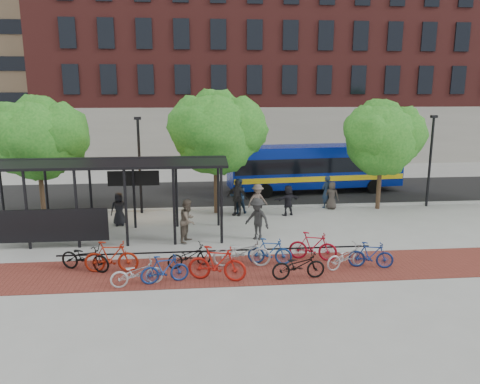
{
  "coord_description": "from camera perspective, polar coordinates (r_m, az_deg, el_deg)",
  "views": [
    {
      "loc": [
        -4.05,
        -21.14,
        6.51
      ],
      "look_at": [
        -1.93,
        1.07,
        1.6
      ],
      "focal_mm": 35.0,
      "sensor_mm": 36.0,
      "label": 1
    }
  ],
  "objects": [
    {
      "name": "bike_5",
      "position": [
        16.37,
        -2.83,
        -8.69
      ],
      "size": [
        2.15,
        1.12,
        1.24
      ],
      "primitive_type": "imported",
      "rotation": [
        0.0,
        0.0,
        1.3
      ],
      "color": "#9F150E",
      "rests_on": "ground"
    },
    {
      "name": "bike_2",
      "position": [
        16.36,
        -12.47,
        -9.59
      ],
      "size": [
        1.87,
        1.02,
        0.93
      ],
      "primitive_type": "imported",
      "rotation": [
        0.0,
        0.0,
        1.81
      ],
      "color": "#A6A6A9",
      "rests_on": "ground"
    },
    {
      "name": "bike_1",
      "position": [
        17.69,
        -15.43,
        -7.63
      ],
      "size": [
        1.99,
        0.67,
        1.18
      ],
      "primitive_type": "imported",
      "rotation": [
        0.0,
        0.0,
        1.51
      ],
      "color": "maroon",
      "rests_on": "ground"
    },
    {
      "name": "bike_4",
      "position": [
        17.69,
        -6.18,
        -7.72
      ],
      "size": [
        1.78,
        1.05,
        0.89
      ],
      "primitive_type": "imported",
      "rotation": [
        0.0,
        0.0,
        1.86
      ],
      "color": "black",
      "rests_on": "ground"
    },
    {
      "name": "pedestrian_7",
      "position": [
        26.57,
        10.48,
        0.03
      ],
      "size": [
        0.79,
        0.71,
        1.82
      ],
      "primitive_type": "imported",
      "rotation": [
        0.0,
        0.0,
        3.66
      ],
      "color": "#1C2B41",
      "rests_on": "ground"
    },
    {
      "name": "tree_a",
      "position": [
        25.82,
        -23.31,
        6.36
      ],
      "size": [
        4.9,
        4.0,
        6.18
      ],
      "color": "#382619",
      "rests_on": "ground"
    },
    {
      "name": "pedestrian_8",
      "position": [
        20.42,
        -6.35,
        -3.48
      ],
      "size": [
        1.02,
        1.13,
        1.9
      ],
      "primitive_type": "imported",
      "rotation": [
        0.0,
        0.0,
        1.17
      ],
      "color": "brown",
      "rests_on": "ground"
    },
    {
      "name": "bike_0",
      "position": [
        18.13,
        -18.36,
        -7.53
      ],
      "size": [
        2.12,
        1.41,
        1.05
      ],
      "primitive_type": "imported",
      "rotation": [
        0.0,
        0.0,
        1.18
      ],
      "color": "black",
      "rests_on": "ground"
    },
    {
      "name": "bike_11",
      "position": [
        18.17,
        15.67,
        -7.4
      ],
      "size": [
        1.72,
        0.83,
        0.99
      ],
      "primitive_type": "imported",
      "rotation": [
        0.0,
        0.0,
        1.34
      ],
      "color": "navy",
      "rests_on": "ground"
    },
    {
      "name": "ground",
      "position": [
        22.49,
        5.17,
        -4.47
      ],
      "size": [
        160.0,
        160.0,
        0.0
      ],
      "primitive_type": "plane",
      "color": "#9E9E99",
      "rests_on": "ground"
    },
    {
      "name": "bike_6",
      "position": [
        17.6,
        0.22,
        -7.32
      ],
      "size": [
        2.21,
        0.9,
        1.14
      ],
      "primitive_type": "imported",
      "rotation": [
        0.0,
        0.0,
        1.5
      ],
      "color": "#999A9C",
      "rests_on": "ground"
    },
    {
      "name": "bike_8",
      "position": [
        16.65,
        7.14,
        -8.86
      ],
      "size": [
        1.93,
        0.78,
        1.0
      ],
      "primitive_type": "imported",
      "rotation": [
        0.0,
        0.0,
        1.64
      ],
      "color": "black",
      "rests_on": "ground"
    },
    {
      "name": "pedestrian_2",
      "position": [
        24.91,
        -0.21,
        -0.48
      ],
      "size": [
        1.03,
        0.86,
        1.9
      ],
      "primitive_type": "imported",
      "rotation": [
        0.0,
        0.0,
        3.3
      ],
      "color": "#1F324A",
      "rests_on": "ground"
    },
    {
      "name": "bike_rack_rail",
      "position": [
        18.26,
        -2.78,
        -8.5
      ],
      "size": [
        12.0,
        0.05,
        0.95
      ],
      "primitive_type": "cube",
      "color": "black",
      "rests_on": "ground"
    },
    {
      "name": "building_tower",
      "position": [
        62.87,
        -17.41,
        19.64
      ],
      "size": [
        22.0,
        22.0,
        30.0
      ],
      "primitive_type": "cube",
      "color": "#7A664C",
      "rests_on": "ground"
    },
    {
      "name": "asphalt_street",
      "position": [
        30.13,
        2.39,
        -0.07
      ],
      "size": [
        160.0,
        8.0,
        0.01
      ],
      "primitive_type": "cube",
      "color": "black",
      "rests_on": "ground"
    },
    {
      "name": "tree_c",
      "position": [
        26.62,
        17.07,
        6.58
      ],
      "size": [
        4.66,
        3.8,
        5.92
      ],
      "color": "#382619",
      "rests_on": "ground"
    },
    {
      "name": "bus",
      "position": [
        30.48,
        9.13,
        3.22
      ],
      "size": [
        11.3,
        3.44,
        3.0
      ],
      "rotation": [
        0.0,
        0.0,
        0.09
      ],
      "color": "navy",
      "rests_on": "ground"
    },
    {
      "name": "pedestrian_5",
      "position": [
        24.68,
        5.88,
        -1.02
      ],
      "size": [
        1.57,
        0.96,
        1.61
      ],
      "primitive_type": "imported",
      "rotation": [
        0.0,
        0.0,
        3.49
      ],
      "color": "black",
      "rests_on": "ground"
    },
    {
      "name": "bus_shelter",
      "position": [
        21.35,
        -16.42,
        2.43
      ],
      "size": [
        10.6,
        3.07,
        3.6
      ],
      "color": "black",
      "rests_on": "ground"
    },
    {
      "name": "curb",
      "position": [
        26.27,
        3.58,
        -1.83
      ],
      "size": [
        160.0,
        0.25,
        0.12
      ],
      "primitive_type": "cube",
      "color": "#B7B7B2",
      "rests_on": "ground"
    },
    {
      "name": "bike_3",
      "position": [
        16.4,
        -9.17,
        -9.26
      ],
      "size": [
        1.73,
        0.81,
        1.0
      ],
      "primitive_type": "imported",
      "rotation": [
        0.0,
        0.0,
        1.79
      ],
      "color": "navy",
      "rests_on": "ground"
    },
    {
      "name": "pedestrian_3",
      "position": [
        24.29,
        2.16,
        -1.04
      ],
      "size": [
        1.27,
        0.98,
        1.73
      ],
      "primitive_type": "imported",
      "rotation": [
        0.0,
        0.0,
        0.34
      ],
      "color": "brown",
      "rests_on": "ground"
    },
    {
      "name": "building_brick",
      "position": [
        49.31,
        11.57,
        16.23
      ],
      "size": [
        55.0,
        14.0,
        20.0
      ],
      "primitive_type": "cube",
      "color": "maroon",
      "rests_on": "ground"
    },
    {
      "name": "bike_10",
      "position": [
        17.91,
        12.85,
        -7.66
      ],
      "size": [
        1.86,
        1.2,
        0.92
      ],
      "primitive_type": "imported",
      "rotation": [
        0.0,
        0.0,
        1.93
      ],
      "color": "#B1B1B3",
      "rests_on": "ground"
    },
    {
      "name": "lamp_post_right",
      "position": [
        28.22,
        22.19,
        3.83
      ],
      "size": [
        0.35,
        0.2,
        5.12
      ],
      "color": "black",
      "rests_on": "ground"
    },
    {
      "name": "pedestrian_6",
      "position": [
        26.37,
        11.13,
        -0.41
      ],
      "size": [
        0.89,
        0.79,
        1.53
      ],
      "primitive_type": "imported",
      "rotation": [
        0.0,
        0.0,
        2.63
      ],
      "color": "#3C3430",
      "rests_on": "ground"
    },
    {
      "name": "bike_7",
      "position": [
        17.89,
        3.65,
        -7.22
      ],
      "size": [
        1.76,
        0.86,
        1.02
      ],
      "primitive_type": "imported",
      "rotation": [
        0.0,
        0.0,
        1.34
      ],
      "color": "navy",
      "rests_on": "ground"
    },
    {
      "name": "lamp_post_left",
      "position": [
        25.2,
        -12.15,
        3.54
      ],
      "size": [
        0.35,
        0.2,
        5.12
      ],
      "color": "black",
      "rests_on": "ground"
    },
    {
      "name": "pedestrian_9",
      "position": [
        20.59,
        2.12,
        -3.3
      ],
      "size": [
        1.36,
        1.34,
        1.88
      ],
      "primitive_type": "imported",
      "rotation": [
        0.0,
        0.0,
        5.54
      ],
      "color": "#262626",
      "rests_on": "ground"
    },
    {
      "name": "tree_b",
      "position": [
        24.6,
        -2.8,
        7.61
      ],
      "size": [
        5.15,
        4.2,
        6.47
      ],
      "color": "#382619",
      "rests_on": "ground"
    },
    {
      "name": "pedestrian_4",
      "position": [
        24.51,
        -0.39,
        -0.7
      ],
      "size": [
        1.2,
        0.93,
        1.9
      ],
      "primitive_type": "imported",
      "rotation": [
        0.0,
        0.0,
        5.8
      ],
      "color": "#242424",
      "rests_on": "ground"
    },
    {
      "name": "brick_strip",
      "position": [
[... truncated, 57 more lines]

